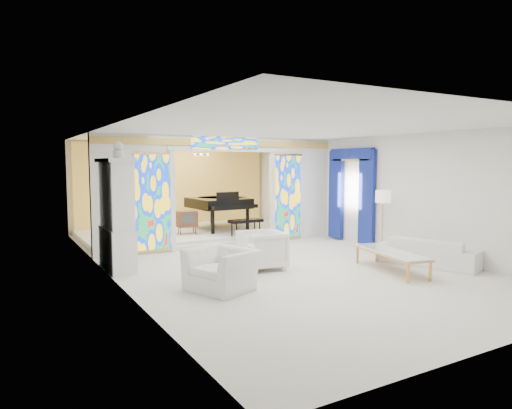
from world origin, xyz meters
TOP-DOWN VIEW (x-y plane):
  - floor at (0.00, 0.00)m, footprint 12.00×12.00m
  - ceiling at (0.00, 0.00)m, footprint 7.00×12.00m
  - wall_back at (0.00, 6.00)m, footprint 7.00×0.02m
  - wall_front at (0.00, -6.00)m, footprint 7.00×0.02m
  - wall_left at (-3.50, 0.00)m, footprint 0.02×12.00m
  - wall_right at (3.50, 0.00)m, footprint 0.02×12.00m
  - partition_wall at (0.00, 2.00)m, footprint 7.00×0.22m
  - stained_glass_left at (-2.03, 1.89)m, footprint 0.90×0.04m
  - stained_glass_right at (2.03, 1.89)m, footprint 0.90×0.04m
  - stained_glass_transom at (0.00, 1.89)m, footprint 2.00×0.04m
  - alcove_platform at (0.00, 4.10)m, footprint 6.80×3.80m
  - gold_curtain_back at (0.00, 5.88)m, footprint 6.70×0.10m
  - chandelier at (0.20, 4.00)m, footprint 0.48×0.48m
  - blue_drapes at (3.40, 0.70)m, footprint 0.14×1.85m
  - china_cabinet at (-3.22, 0.60)m, footprint 0.56×1.46m
  - armchair_left at (-1.96, -1.93)m, footprint 1.34×1.42m
  - armchair_right at (-0.51, -0.90)m, footprint 1.02×0.99m
  - sofa at (2.95, -2.45)m, footprint 1.47×2.29m
  - side_table at (-1.11, -1.50)m, footprint 0.51×0.51m
  - vase at (-1.11, -1.50)m, footprint 0.24×0.24m
  - coffee_table at (1.73, -2.46)m, footprint 1.00×2.06m
  - floor_lamp at (3.14, -0.80)m, footprint 0.45×0.45m
  - grand_piano at (0.85, 3.99)m, footprint 2.00×3.13m
  - tv_console at (-0.51, 3.48)m, footprint 0.63×0.47m

SIDE VIEW (x-z plane):
  - floor at x=0.00m, z-range 0.00..0.00m
  - alcove_platform at x=0.00m, z-range 0.00..0.18m
  - sofa at x=2.95m, z-range 0.00..0.62m
  - side_table at x=-1.11m, z-range 0.08..0.63m
  - armchair_left at x=-1.96m, z-range 0.00..0.74m
  - coffee_table at x=1.73m, z-range 0.18..0.62m
  - armchair_right at x=-0.51m, z-range 0.00..0.83m
  - tv_console at x=-0.51m, z-range 0.28..0.96m
  - vase at x=-1.11m, z-range 0.55..0.75m
  - grand_piano at x=0.85m, z-range 0.39..1.62m
  - china_cabinet at x=-3.22m, z-range -0.19..2.53m
  - stained_glass_left at x=-2.03m, z-range 0.10..2.50m
  - stained_glass_right at x=2.03m, z-range 0.10..2.50m
  - floor_lamp at x=3.14m, z-range 0.56..2.15m
  - wall_back at x=0.00m, z-range 0.00..3.00m
  - wall_front at x=0.00m, z-range 0.00..3.00m
  - wall_left at x=-3.50m, z-range 0.00..3.00m
  - wall_right at x=3.50m, z-range 0.00..3.00m
  - gold_curtain_back at x=0.00m, z-range 0.05..2.95m
  - blue_drapes at x=3.40m, z-range 0.25..2.90m
  - partition_wall at x=0.00m, z-range 0.15..3.15m
  - chandelier at x=0.20m, z-range 2.40..2.70m
  - stained_glass_transom at x=0.00m, z-range 2.65..2.99m
  - ceiling at x=0.00m, z-range 2.99..3.01m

